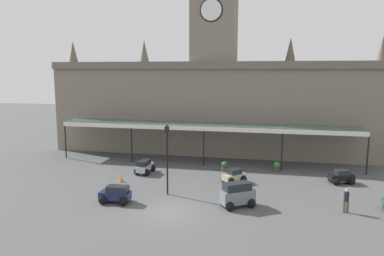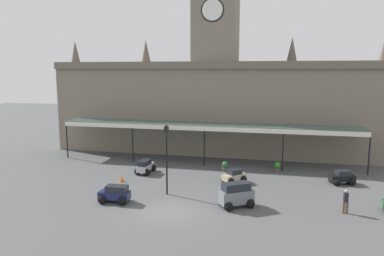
% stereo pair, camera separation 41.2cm
% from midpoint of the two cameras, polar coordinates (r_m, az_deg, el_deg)
% --- Properties ---
extents(ground_plane, '(140.00, 140.00, 0.00)m').
position_cam_midpoint_polar(ground_plane, '(25.75, -3.15, -12.89)').
color(ground_plane, '#4A4C4C').
extents(station_building, '(37.21, 6.08, 20.10)m').
position_cam_midpoint_polar(station_building, '(42.79, 3.90, 4.47)').
color(station_building, slate).
rests_on(station_building, ground).
extents(entrance_canopy, '(30.80, 3.26, 4.09)m').
position_cam_midpoint_polar(entrance_canopy, '(37.90, 2.61, 0.43)').
color(entrance_canopy, '#38564C').
rests_on(entrance_canopy, ground).
extents(car_beige_sedan, '(2.21, 2.22, 1.19)m').
position_cam_midpoint_polar(car_beige_sedan, '(32.03, 6.87, -7.55)').
color(car_beige_sedan, tan).
rests_on(car_beige_sedan, ground).
extents(car_grey_van, '(2.58, 2.36, 1.77)m').
position_cam_midpoint_polar(car_grey_van, '(26.55, 7.33, -10.41)').
color(car_grey_van, slate).
rests_on(car_grey_van, ground).
extents(car_silver_estate, '(1.63, 2.30, 1.27)m').
position_cam_midpoint_polar(car_silver_estate, '(34.97, -6.93, -6.03)').
color(car_silver_estate, '#B2B5BA').
rests_on(car_silver_estate, ground).
extents(car_black_sedan, '(2.22, 1.88, 1.19)m').
position_cam_midpoint_polar(car_black_sedan, '(34.04, 22.54, -7.19)').
color(car_black_sedan, black).
rests_on(car_black_sedan, ground).
extents(car_navy_estate, '(2.29, 1.62, 1.27)m').
position_cam_midpoint_polar(car_navy_estate, '(27.85, -11.42, -10.10)').
color(car_navy_estate, '#19214C').
rests_on(car_navy_estate, ground).
extents(pedestrian_beside_cars, '(0.39, 0.34, 1.67)m').
position_cam_midpoint_polar(pedestrian_beside_cars, '(27.34, 23.10, -10.27)').
color(pedestrian_beside_cars, brown).
rests_on(pedestrian_beside_cars, ground).
extents(victorian_lamppost, '(0.30, 0.30, 5.50)m').
position_cam_midpoint_polar(victorian_lamppost, '(28.27, -3.53, -3.73)').
color(victorian_lamppost, black).
rests_on(victorian_lamppost, ground).
extents(traffic_cone, '(0.40, 0.40, 0.57)m').
position_cam_midpoint_polar(traffic_cone, '(32.71, -10.49, -7.68)').
color(traffic_cone, orange).
rests_on(traffic_cone, ground).
extents(planter_near_kerb, '(0.60, 0.60, 0.96)m').
position_cam_midpoint_polar(planter_near_kerb, '(36.04, 13.40, -5.88)').
color(planter_near_kerb, '#47423D').
rests_on(planter_near_kerb, ground).
extents(planter_forecourt_centre, '(0.60, 0.60, 0.96)m').
position_cam_midpoint_polar(planter_forecourt_centre, '(35.43, 5.47, -5.93)').
color(planter_forecourt_centre, '#47423D').
rests_on(planter_forecourt_centre, ground).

